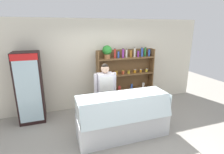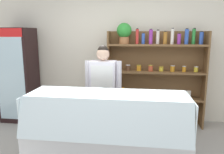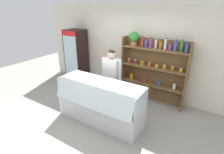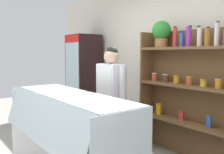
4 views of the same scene
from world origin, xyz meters
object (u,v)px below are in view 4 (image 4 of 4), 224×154
object	(u,v)px
shelving_unit	(193,82)
deli_display_case	(68,152)
drinks_fridge	(84,79)
shop_clerk	(111,93)

from	to	relation	value
shelving_unit	deli_display_case	distance (m)	1.85
drinks_fridge	shelving_unit	distance (m)	2.68
deli_display_case	shop_clerk	xyz separation A→B (m)	(-0.18, 0.78, 0.61)
shop_clerk	drinks_fridge	bearing A→B (deg)	160.58
drinks_fridge	deli_display_case	size ratio (longest dim) A/B	0.90
shelving_unit	shop_clerk	distance (m)	1.13
drinks_fridge	deli_display_case	distance (m)	2.57
shelving_unit	deli_display_case	world-z (taller)	shelving_unit
drinks_fridge	shelving_unit	bearing A→B (deg)	2.45
shelving_unit	drinks_fridge	bearing A→B (deg)	-177.55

